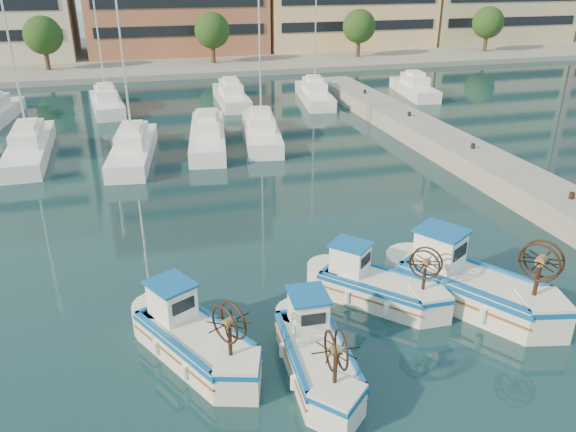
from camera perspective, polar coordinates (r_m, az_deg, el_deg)
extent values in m
plane|color=#193D41|center=(18.10, 6.57, -13.07)|extent=(300.00, 300.00, 0.00)
cube|color=gray|center=(30.19, 24.18, 1.95)|extent=(3.00, 60.00, 1.20)
cube|color=gray|center=(81.14, -11.97, 16.06)|extent=(180.00, 40.00, 0.60)
cylinder|color=#3F2B19|center=(67.89, -23.26, 14.24)|extent=(0.50, 0.50, 3.00)
sphere|color=#26491A|center=(67.57, -23.64, 16.48)|extent=(4.00, 4.00, 4.00)
cylinder|color=#3F2B19|center=(68.11, -7.60, 15.93)|extent=(0.50, 0.50, 3.00)
sphere|color=#26491A|center=(67.79, -7.72, 18.19)|extent=(4.00, 4.00, 4.00)
cylinder|color=#3F2B19|center=(72.92, 7.12, 16.48)|extent=(0.50, 0.50, 3.00)
sphere|color=#26491A|center=(72.62, 7.23, 18.59)|extent=(4.00, 4.00, 4.00)
cylinder|color=#3F2B19|center=(81.50, 19.39, 16.15)|extent=(0.50, 0.50, 3.00)
sphere|color=#26491A|center=(81.24, 19.66, 18.02)|extent=(4.00, 4.00, 4.00)
cube|color=white|center=(38.59, -24.72, 6.23)|extent=(2.35, 10.16, 1.00)
cylinder|color=silver|center=(37.49, -26.20, 14.22)|extent=(0.12, 0.12, 11.00)
cube|color=white|center=(35.96, -15.42, 6.40)|extent=(3.42, 9.34, 1.00)
cylinder|color=silver|center=(34.78, -16.44, 15.05)|extent=(0.12, 0.12, 11.00)
cube|color=white|center=(38.05, -8.15, 7.97)|extent=(3.70, 10.47, 1.00)
cube|color=white|center=(38.48, -2.73, 8.37)|extent=(3.57, 9.08, 1.00)
cylinder|color=silver|center=(37.38, -2.90, 16.52)|extent=(0.12, 0.12, 11.00)
cube|color=white|center=(49.16, -17.89, 10.72)|extent=(2.93, 8.12, 1.00)
cylinder|color=silver|center=(48.30, -18.75, 17.06)|extent=(0.12, 0.12, 11.00)
cube|color=white|center=(49.71, -5.79, 11.87)|extent=(2.51, 8.52, 1.00)
cube|color=white|center=(50.35, 2.69, 12.12)|extent=(3.54, 9.21, 1.00)
cylinder|color=silver|center=(49.52, 2.82, 18.36)|extent=(0.12, 0.12, 11.00)
cube|color=white|center=(54.12, 12.68, 12.42)|extent=(3.27, 8.16, 1.00)
cube|color=silver|center=(17.47, -9.34, -12.75)|extent=(3.39, 4.36, 1.00)
cube|color=#0B4B91|center=(17.24, -9.42, -11.73)|extent=(3.49, 4.49, 0.15)
cube|color=blue|center=(17.28, -9.41, -11.90)|extent=(2.87, 3.82, 0.06)
cube|color=white|center=(17.71, -11.71, -8.37)|extent=(1.51, 1.59, 1.05)
cube|color=#0B4B91|center=(17.41, -11.86, -6.77)|extent=(1.70, 1.78, 0.08)
cylinder|color=#331E14|center=(15.70, -5.92, -12.51)|extent=(0.11, 0.11, 1.11)
cylinder|color=brown|center=(15.35, -6.01, -10.73)|extent=(0.40, 0.38, 0.27)
torus|color=#331E14|center=(15.28, -6.44, -10.93)|extent=(0.58, 1.02, 1.12)
torus|color=#331E14|center=(15.42, -5.58, -10.53)|extent=(0.58, 1.02, 1.12)
cube|color=silver|center=(16.73, 2.98, -14.41)|extent=(1.85, 3.92, 0.96)
cube|color=#0B4B91|center=(16.50, 3.01, -13.42)|extent=(1.90, 4.04, 0.15)
cube|color=blue|center=(16.54, 3.00, -13.58)|extent=(1.46, 3.52, 0.05)
cube|color=white|center=(17.00, 2.05, -9.58)|extent=(1.07, 1.24, 1.01)
cube|color=#0B4B91|center=(16.71, 2.08, -8.01)|extent=(1.21, 1.38, 0.07)
cylinder|color=#331E14|center=(14.87, 4.81, -15.18)|extent=(0.11, 0.11, 1.06)
cylinder|color=brown|center=(14.52, 4.89, -13.44)|extent=(0.31, 0.27, 0.26)
torus|color=#331E14|center=(14.49, 4.36, -13.53)|extent=(0.12, 1.07, 1.07)
torus|color=#331E14|center=(14.56, 5.42, -13.36)|extent=(0.12, 1.07, 1.07)
cube|color=silver|center=(20.10, 9.00, -7.45)|extent=(3.75, 3.89, 0.95)
cube|color=#0B4B91|center=(19.92, 9.06, -6.57)|extent=(3.87, 4.00, 0.14)
cube|color=blue|center=(19.94, 9.05, -6.71)|extent=(3.24, 3.37, 0.05)
cube|color=white|center=(19.99, 6.33, -4.27)|extent=(1.52, 1.53, 0.99)
cube|color=#0B4B91|center=(19.74, 6.40, -2.89)|extent=(1.71, 1.72, 0.07)
cylinder|color=#331E14|center=(19.15, 13.66, -6.13)|extent=(0.11, 0.11, 1.05)
cylinder|color=brown|center=(18.88, 13.83, -4.66)|extent=(0.38, 0.38, 0.25)
torus|color=#331E14|center=(18.76, 13.69, -4.83)|extent=(0.76, 0.82, 1.05)
torus|color=#331E14|center=(18.99, 13.96, -4.49)|extent=(0.76, 0.82, 1.05)
cube|color=silver|center=(20.59, 18.15, -7.27)|extent=(4.21, 5.06, 1.18)
cube|color=#0B4B91|center=(20.37, 18.31, -6.19)|extent=(4.34, 5.21, 0.18)
cube|color=blue|center=(20.40, 18.29, -6.36)|extent=(3.58, 4.42, 0.07)
cube|color=white|center=(20.49, 15.20, -3.18)|extent=(1.82, 1.89, 1.23)
cube|color=#0B4B91|center=(20.20, 15.41, -1.48)|extent=(2.05, 2.12, 0.09)
cylinder|color=#331E14|center=(19.44, 23.98, -5.98)|extent=(0.13, 0.13, 1.30)
cylinder|color=brown|center=(19.13, 24.32, -4.17)|extent=(0.47, 0.46, 0.31)
torus|color=#331E14|center=(18.98, 24.15, -4.36)|extent=(0.76, 1.15, 1.31)
torus|color=#331E14|center=(19.27, 24.49, -3.99)|extent=(0.76, 1.15, 1.31)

